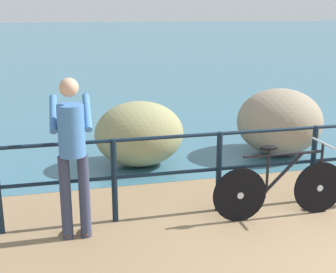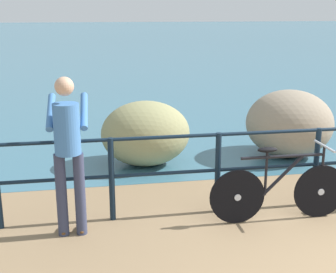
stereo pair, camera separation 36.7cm
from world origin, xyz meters
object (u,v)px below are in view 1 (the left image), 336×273
bicycle (281,187)px  breakwater_boulder_main (279,122)px  person_at_railing (72,151)px  breakwater_boulder_left (139,134)px

bicycle → breakwater_boulder_main: 2.64m
person_at_railing → breakwater_boulder_main: bearing=-55.9°
person_at_railing → breakwater_boulder_main: (3.60, 2.29, -0.42)m
bicycle → person_at_railing: 2.50m
breakwater_boulder_left → breakwater_boulder_main: bearing=1.0°
bicycle → breakwater_boulder_main: (1.17, 2.36, 0.18)m
bicycle → person_at_railing: bearing=179.0°
bicycle → breakwater_boulder_left: bearing=120.1°
person_at_railing → breakwater_boulder_main: person_at_railing is taller
breakwater_boulder_main → person_at_railing: bearing=-147.5°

